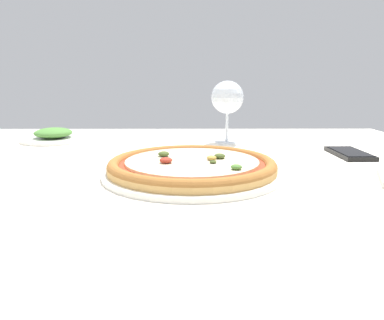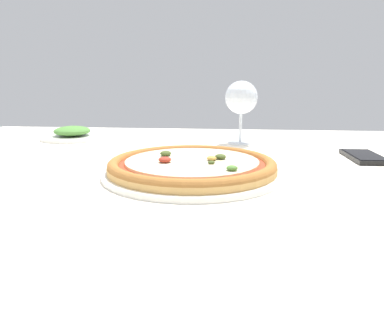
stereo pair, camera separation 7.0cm
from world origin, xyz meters
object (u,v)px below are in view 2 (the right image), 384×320
object	(u,v)px
pizza_plate	(192,167)
wine_glass_far_left	(241,99)
cell_phone	(364,157)
dining_table	(167,193)
side_plate	(72,134)

from	to	relation	value
pizza_plate	wine_glass_far_left	xyz separation A→B (m)	(0.10, 0.37, 0.11)
pizza_plate	cell_phone	bearing A→B (deg)	26.27
wine_glass_far_left	dining_table	bearing A→B (deg)	-122.57
dining_table	wine_glass_far_left	world-z (taller)	wine_glass_far_left
wine_glass_far_left	cell_phone	distance (m)	0.35
side_plate	wine_glass_far_left	bearing A→B (deg)	-3.45
dining_table	pizza_plate	xyz separation A→B (m)	(0.07, -0.11, 0.09)
dining_table	cell_phone	bearing A→B (deg)	9.96
dining_table	pizza_plate	world-z (taller)	pizza_plate
dining_table	wine_glass_far_left	bearing A→B (deg)	57.43
dining_table	side_plate	xyz separation A→B (m)	(-0.34, 0.29, 0.09)
pizza_plate	cell_phone	distance (m)	0.42
pizza_plate	wine_glass_far_left	world-z (taller)	wine_glass_far_left
wine_glass_far_left	cell_phone	world-z (taller)	wine_glass_far_left
cell_phone	dining_table	bearing A→B (deg)	-170.04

